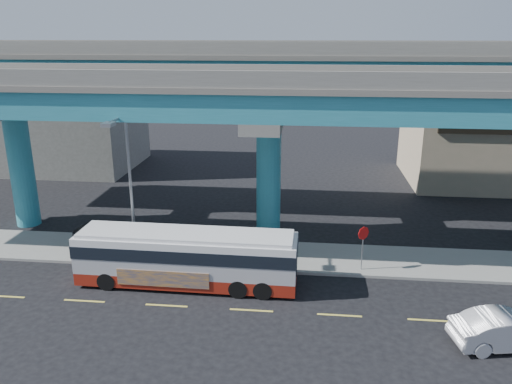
# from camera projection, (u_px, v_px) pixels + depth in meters

# --- Properties ---
(ground) EXTENTS (120.00, 120.00, 0.00)m
(ground) POSITION_uv_depth(u_px,v_px,m) (252.00, 307.00, 23.16)
(ground) COLOR black
(ground) RESTS_ON ground
(sidewalk) EXTENTS (70.00, 4.00, 0.15)m
(sidewalk) POSITION_uv_depth(u_px,v_px,m) (263.00, 256.00, 28.35)
(sidewalk) COLOR gray
(sidewalk) RESTS_ON ground
(lane_markings) EXTENTS (58.00, 0.12, 0.01)m
(lane_markings) POSITION_uv_depth(u_px,v_px,m) (251.00, 310.00, 22.87)
(lane_markings) COLOR #D8C64C
(lane_markings) RESTS_ON ground
(viaduct) EXTENTS (52.00, 12.40, 11.70)m
(viaduct) POSITION_uv_depth(u_px,v_px,m) (269.00, 87.00, 29.03)
(viaduct) COLOR teal
(viaduct) RESTS_ON ground
(building_beige) EXTENTS (14.00, 10.23, 7.00)m
(building_beige) POSITION_uv_depth(u_px,v_px,m) (494.00, 141.00, 42.07)
(building_beige) COLOR tan
(building_beige) RESTS_ON ground
(building_concrete) EXTENTS (12.00, 10.00, 9.00)m
(building_concrete) POSITION_uv_depth(u_px,v_px,m) (69.00, 119.00, 46.56)
(building_concrete) COLOR gray
(building_concrete) RESTS_ON ground
(transit_bus) EXTENTS (11.08, 2.52, 2.83)m
(transit_bus) POSITION_uv_depth(u_px,v_px,m) (187.00, 256.00, 24.82)
(transit_bus) COLOR maroon
(transit_bus) RESTS_ON ground
(sedan) EXTENTS (3.17, 5.04, 1.48)m
(sedan) POSITION_uv_depth(u_px,v_px,m) (508.00, 330.00, 20.04)
(sedan) COLOR silver
(sedan) RESTS_ON ground
(parked_car) EXTENTS (2.32, 4.45, 1.43)m
(parked_car) POSITION_uv_depth(u_px,v_px,m) (109.00, 235.00, 29.21)
(parked_car) COLOR #29292D
(parked_car) RESTS_ON sidewalk
(street_lamp) EXTENTS (0.50, 2.66, 8.24)m
(street_lamp) POSITION_uv_depth(u_px,v_px,m) (125.00, 170.00, 25.44)
(street_lamp) COLOR gray
(street_lamp) RESTS_ON sidewalk
(stop_sign) EXTENTS (0.61, 0.46, 2.44)m
(stop_sign) POSITION_uv_depth(u_px,v_px,m) (363.00, 239.00, 26.00)
(stop_sign) COLOR gray
(stop_sign) RESTS_ON sidewalk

